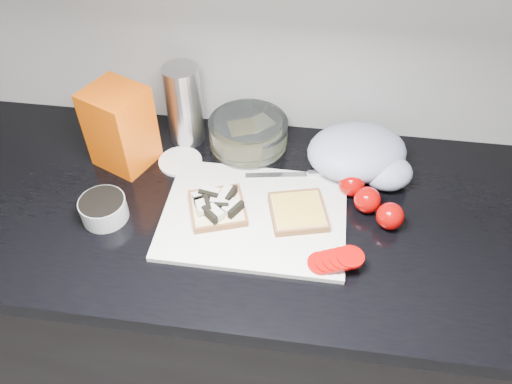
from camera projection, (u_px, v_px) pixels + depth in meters
The scene contains 14 objects.
base_cabinet at pixel (241, 313), 1.47m from camera, with size 3.50×0.60×0.86m, color black.
countertop at pixel (237, 210), 1.15m from camera, with size 3.50×0.64×0.04m, color black.
cutting_board at pixel (254, 216), 1.10m from camera, with size 0.40×0.30×0.01m, color silver.
bread_left at pixel (217, 206), 1.09m from camera, with size 0.16×0.16×0.04m.
bread_right at pixel (298, 212), 1.09m from camera, with size 0.15×0.15×0.02m.
tomato_slices at pixel (336, 260), 0.99m from camera, with size 0.12×0.08×0.02m.
knife at pixel (303, 174), 1.18m from camera, with size 0.21×0.05×0.01m.
seed_tub at pixel (103, 208), 1.08m from camera, with size 0.10×0.10×0.05m.
tub_lid at pixel (180, 161), 1.23m from camera, with size 0.11×0.11×0.01m, color white.
glass_bowl at pixel (248, 135), 1.24m from camera, with size 0.20×0.20×0.08m.
bread_bag at pixel (120, 127), 1.17m from camera, with size 0.13×0.12×0.20m, color #F74704.
steel_canister at pixel (184, 105), 1.22m from camera, with size 0.09×0.09×0.21m, color #BAB9BE.
grocery_bag at pixel (361, 155), 1.17m from camera, with size 0.28×0.25×0.10m.
whole_tomatoes at pixel (369, 200), 1.10m from camera, with size 0.14×0.15×0.06m.
Camera 1 is at (0.15, 0.44, 1.73)m, focal length 35.00 mm.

